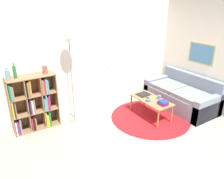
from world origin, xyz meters
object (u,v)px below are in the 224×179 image
floor_lamp (70,53)px  laptop (143,94)px  coffee_table (151,101)px  vase_on_shelf (45,70)px  cup (159,97)px  couch (182,96)px  bookshelf (33,103)px  bottle_left (8,75)px  bottle_middle (15,72)px  bowl (148,100)px

floor_lamp → laptop: (1.55, -0.55, -1.08)m
coffee_table → vase_on_shelf: 2.41m
laptop → cup: 0.41m
couch → coffee_table: 1.04m
cup → vase_on_shelf: (-2.20, 1.04, 0.75)m
couch → cup: 0.91m
bookshelf → bottle_left: bottle_left is taller
bookshelf → floor_lamp: 1.28m
bottle_middle → vase_on_shelf: (0.56, -0.02, -0.04)m
cup → floor_lamp: bearing=151.3°
bookshelf → bowl: size_ratio=10.77×
bottle_middle → bottle_left: bearing=-170.0°
vase_on_shelf → bottle_middle: bearing=177.8°
laptop → cup: size_ratio=3.73×
cup → bottle_middle: 3.06m
bottle_left → floor_lamp: bearing=-5.1°
couch → bottle_left: (-3.77, 0.96, 0.97)m
laptop → vase_on_shelf: size_ratio=2.00×
bowl → laptop: bearing=66.4°
couch → cup: size_ratio=20.51×
bookshelf → vase_on_shelf: vase_on_shelf is taller
bottle_middle → vase_on_shelf: bearing=-2.2°
floor_lamp → vase_on_shelf: 0.60m
vase_on_shelf → couch: bearing=-17.3°
coffee_table → bottle_left: 3.02m
floor_lamp → couch: floor_lamp is taller
bottle_left → bottle_middle: size_ratio=0.78×
bookshelf → vase_on_shelf: 0.74m
laptop → vase_on_shelf: (-2.06, 0.66, 0.78)m
bookshelf → coffee_table: bookshelf is taller
vase_on_shelf → coffee_table: bearing=-24.7°
laptop → bottle_left: bearing=166.6°
coffee_table → laptop: size_ratio=3.16×
couch → coffee_table: bearing=179.1°
bottle_left → bookshelf: bearing=0.8°
laptop → bottle_middle: bottle_middle is taller
coffee_table → cup: cup is taller
bottle_left → couch: bearing=-14.3°
couch → vase_on_shelf: 3.37m
bottle_left → vase_on_shelf: 0.69m
bookshelf → coffee_table: bearing=-21.7°
floor_lamp → bottle_left: 1.24m
couch → vase_on_shelf: (-3.08, 0.96, 0.95)m
bookshelf → floor_lamp: bearing=-7.6°
coffee_table → bottle_middle: 2.92m
couch → bottle_middle: bearing=164.9°
bookshelf → bowl: bookshelf is taller
bookshelf → laptop: size_ratio=3.60×
cup → bottle_left: bearing=160.3°
bookshelf → cup: 2.74m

